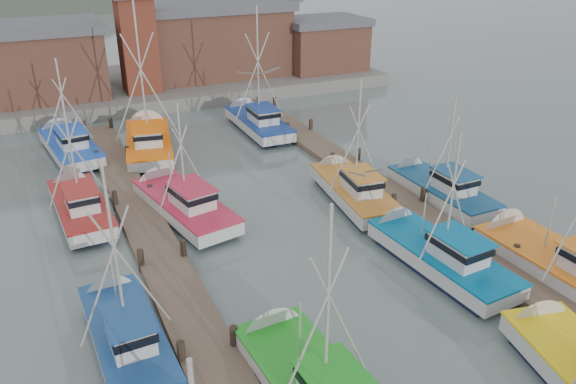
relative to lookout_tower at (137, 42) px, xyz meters
name	(u,v)px	position (x,y,z in m)	size (l,w,h in m)	color
ground	(345,286)	(2.00, -33.00, -5.55)	(260.00, 260.00, 0.00)	#4F5F5D
dock_left	(168,273)	(-5.00, -28.96, -5.34)	(2.30, 46.00, 1.50)	#4E3B30
dock_right	(418,214)	(9.00, -28.96, -5.34)	(2.30, 46.00, 1.50)	#4E3B30
quay	(155,85)	(2.00, 4.00, -4.95)	(44.00, 16.00, 1.20)	slate
shed_left	(28,61)	(-9.00, 2.00, -1.21)	(12.72, 8.48, 6.20)	brown
shed_center	(211,38)	(8.00, 4.00, -0.86)	(14.84, 9.54, 6.90)	brown
shed_right	(323,43)	(19.00, 1.00, -1.71)	(8.48, 6.36, 5.20)	brown
lookout_tower	(137,42)	(0.00, 0.00, 0.00)	(3.60, 3.60, 8.50)	maroon
distant_hills	(6,4)	(-10.76, 89.59, -5.55)	(175.00, 140.00, 42.00)	#475042
boat_5	(434,253)	(6.64, -33.24, -4.87)	(3.17, 8.62, 7.53)	#101835
boat_6	(125,332)	(-7.62, -32.90, -4.87)	(3.31, 7.77, 8.20)	#101835
boat_7	(562,265)	(11.21, -36.61, -4.86)	(4.62, 9.85, 11.55)	#101835
boat_8	(181,203)	(-2.76, -22.93, -4.88)	(4.30, 9.08, 7.26)	#101835
boat_9	(350,189)	(6.80, -25.33, -4.87)	(3.49, 8.52, 7.96)	#101835
boat_10	(79,205)	(-7.91, -20.86, -4.87)	(3.21, 8.10, 7.83)	#101835
boat_11	(437,188)	(11.42, -27.46, -4.88)	(2.91, 7.98, 7.05)	#101835
boat_12	(149,140)	(-2.14, -11.95, -4.86)	(4.66, 10.01, 11.39)	#101835
boat_13	(256,121)	(6.56, -11.18, -4.86)	(4.08, 8.93, 10.34)	#101835
boat_14	(69,145)	(-7.47, -10.49, -4.87)	(3.78, 9.08, 7.62)	#101835
gull_near	(259,73)	(-2.27, -33.80, 4.66)	(1.55, 0.63, 0.24)	slate
gull_far	(365,173)	(2.43, -33.39, 0.04)	(1.51, 0.66, 0.24)	slate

